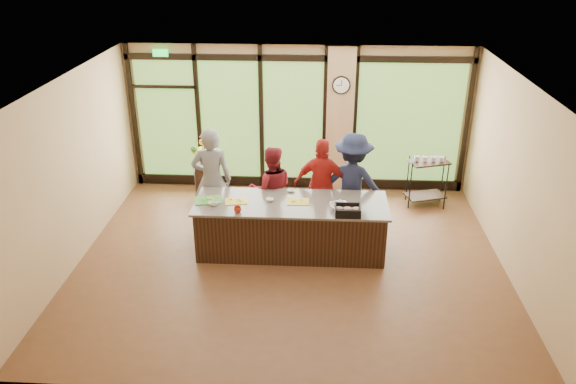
# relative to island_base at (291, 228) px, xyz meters

# --- Properties ---
(floor) EXTENTS (7.00, 7.00, 0.00)m
(floor) POSITION_rel_island_base_xyz_m (0.00, -0.30, -0.44)
(floor) COLOR brown
(floor) RESTS_ON ground
(ceiling) EXTENTS (7.00, 7.00, 0.00)m
(ceiling) POSITION_rel_island_base_xyz_m (0.00, -0.30, 2.56)
(ceiling) COLOR white
(ceiling) RESTS_ON back_wall
(back_wall) EXTENTS (7.00, 0.00, 7.00)m
(back_wall) POSITION_rel_island_base_xyz_m (0.00, 2.70, 1.06)
(back_wall) COLOR tan
(back_wall) RESTS_ON floor
(left_wall) EXTENTS (0.00, 6.00, 6.00)m
(left_wall) POSITION_rel_island_base_xyz_m (-3.50, -0.30, 1.06)
(left_wall) COLOR tan
(left_wall) RESTS_ON floor
(right_wall) EXTENTS (0.00, 6.00, 6.00)m
(right_wall) POSITION_rel_island_base_xyz_m (3.50, -0.30, 1.06)
(right_wall) COLOR tan
(right_wall) RESTS_ON floor
(window_wall) EXTENTS (6.90, 0.12, 3.00)m
(window_wall) POSITION_rel_island_base_xyz_m (0.16, 2.65, 0.95)
(window_wall) COLOR tan
(window_wall) RESTS_ON floor
(island_base) EXTENTS (3.10, 1.00, 0.88)m
(island_base) POSITION_rel_island_base_xyz_m (0.00, 0.00, 0.00)
(island_base) COLOR black
(island_base) RESTS_ON floor
(countertop) EXTENTS (3.20, 1.10, 0.04)m
(countertop) POSITION_rel_island_base_xyz_m (0.00, 0.00, 0.46)
(countertop) COLOR slate
(countertop) RESTS_ON island_base
(wall_clock) EXTENTS (0.36, 0.04, 0.36)m
(wall_clock) POSITION_rel_island_base_xyz_m (0.85, 2.57, 1.81)
(wall_clock) COLOR black
(wall_clock) RESTS_ON window_wall
(cook_left) EXTENTS (0.75, 0.53, 1.94)m
(cook_left) POSITION_rel_island_base_xyz_m (-1.45, 0.72, 0.53)
(cook_left) COLOR slate
(cook_left) RESTS_ON floor
(cook_midleft) EXTENTS (0.87, 0.72, 1.61)m
(cook_midleft) POSITION_rel_island_base_xyz_m (-0.39, 0.73, 0.37)
(cook_midleft) COLOR maroon
(cook_midleft) RESTS_ON floor
(cook_midright) EXTENTS (1.07, 0.56, 1.74)m
(cook_midright) POSITION_rel_island_base_xyz_m (0.52, 0.81, 0.43)
(cook_midright) COLOR #A91E1A
(cook_midright) RESTS_ON floor
(cook_right) EXTENTS (1.32, 0.94, 1.85)m
(cook_right) POSITION_rel_island_base_xyz_m (1.05, 0.81, 0.49)
(cook_right) COLOR #1A1F39
(cook_right) RESTS_ON floor
(roasting_pan) EXTENTS (0.41, 0.32, 0.07)m
(roasting_pan) POSITION_rel_island_base_xyz_m (0.92, -0.38, 0.52)
(roasting_pan) COLOR black
(roasting_pan) RESTS_ON countertop
(mixing_bowl) EXTENTS (0.39, 0.39, 0.08)m
(mixing_bowl) POSITION_rel_island_base_xyz_m (0.80, -0.18, 0.52)
(mixing_bowl) COLOR silver
(mixing_bowl) RESTS_ON countertop
(cutting_board_left) EXTENTS (0.50, 0.42, 0.01)m
(cutting_board_left) POSITION_rel_island_base_xyz_m (-1.39, -0.00, 0.49)
(cutting_board_left) COLOR #429235
(cutting_board_left) RESTS_ON countertop
(cutting_board_center) EXTENTS (0.41, 0.34, 0.01)m
(cutting_board_center) POSITION_rel_island_base_xyz_m (-0.91, -0.01, 0.49)
(cutting_board_center) COLOR gold
(cutting_board_center) RESTS_ON countertop
(cutting_board_right) EXTENTS (0.37, 0.28, 0.01)m
(cutting_board_right) POSITION_rel_island_base_xyz_m (0.12, 0.02, 0.49)
(cutting_board_right) COLOR gold
(cutting_board_right) RESTS_ON countertop
(prep_bowl_near) EXTENTS (0.20, 0.20, 0.05)m
(prep_bowl_near) POSITION_rel_island_base_xyz_m (-1.26, -0.17, 0.51)
(prep_bowl_near) COLOR white
(prep_bowl_near) RESTS_ON countertop
(prep_bowl_mid) EXTENTS (0.17, 0.17, 0.04)m
(prep_bowl_mid) POSITION_rel_island_base_xyz_m (-0.35, 0.04, 0.50)
(prep_bowl_mid) COLOR white
(prep_bowl_mid) RESTS_ON countertop
(prep_bowl_far) EXTENTS (0.14, 0.14, 0.03)m
(prep_bowl_far) POSITION_rel_island_base_xyz_m (-0.02, 0.43, 0.50)
(prep_bowl_far) COLOR white
(prep_bowl_far) RESTS_ON countertop
(red_ramekin) EXTENTS (0.15, 0.15, 0.09)m
(red_ramekin) POSITION_rel_island_base_xyz_m (-0.83, -0.41, 0.53)
(red_ramekin) COLOR #AA2011
(red_ramekin) RESTS_ON countertop
(flower_stand) EXTENTS (0.54, 0.54, 0.87)m
(flower_stand) POSITION_rel_island_base_xyz_m (-1.78, 1.74, -0.00)
(flower_stand) COLOR black
(flower_stand) RESTS_ON floor
(flower_vase) EXTENTS (0.32, 0.32, 0.27)m
(flower_vase) POSITION_rel_island_base_xyz_m (-1.78, 1.74, 0.57)
(flower_vase) COLOR #937D50
(flower_vase) RESTS_ON flower_stand
(bar_cart) EXTENTS (0.85, 0.64, 1.03)m
(bar_cart) POSITION_rel_island_base_xyz_m (2.59, 1.95, 0.18)
(bar_cart) COLOR black
(bar_cart) RESTS_ON floor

